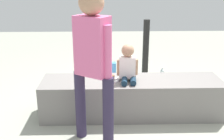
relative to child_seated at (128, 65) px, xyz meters
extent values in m
plane|color=#989B8C|center=(0.06, 0.01, -0.71)|extent=(12.00, 12.00, 0.00)
cube|color=gray|center=(0.06, 0.01, -0.46)|extent=(2.38, 0.60, 0.50)
cylinder|color=#152C40|center=(-0.05, -0.10, -0.18)|extent=(0.10, 0.25, 0.08)
cylinder|color=#152C40|center=(0.07, -0.09, -0.18)|extent=(0.10, 0.25, 0.08)
cube|color=white|center=(0.00, 0.02, -0.03)|extent=(0.22, 0.15, 0.28)
sphere|color=tan|center=(0.00, 0.02, 0.19)|extent=(0.16, 0.16, 0.16)
cylinder|color=tan|center=(-0.12, 0.01, -0.04)|extent=(0.05, 0.05, 0.21)
cylinder|color=tan|center=(0.11, 0.03, -0.04)|extent=(0.05, 0.05, 0.21)
cylinder|color=#2D2541|center=(-0.27, -0.72, -0.31)|extent=(0.12, 0.12, 0.81)
cylinder|color=#2D2541|center=(-0.58, -0.51, -0.31)|extent=(0.12, 0.12, 0.81)
cube|color=pink|center=(-0.42, -0.62, 0.41)|extent=(0.40, 0.36, 0.62)
sphere|color=tan|center=(-0.42, -0.62, 0.84)|extent=(0.26, 0.26, 0.26)
cylinder|color=pink|center=(-0.27, -0.72, 0.35)|extent=(0.10, 0.10, 0.58)
cylinder|color=pink|center=(-0.57, -0.52, 0.35)|extent=(0.10, 0.10, 0.58)
cylinder|color=white|center=(-0.22, 0.01, -0.21)|extent=(0.22, 0.22, 0.01)
cylinder|color=brown|center=(-0.22, 0.01, -0.18)|extent=(0.10, 0.10, 0.04)
cylinder|color=brown|center=(-0.22, 0.01, -0.15)|extent=(0.10, 0.10, 0.01)
cube|color=silver|center=(-0.16, 0.00, -0.20)|extent=(0.11, 0.04, 0.00)
cube|color=#4C99E0|center=(-0.20, 1.38, -0.55)|extent=(0.22, 0.12, 0.32)
torus|color=white|center=(-0.25, 1.38, -0.39)|extent=(0.09, 0.01, 0.09)
torus|color=white|center=(-0.15, 1.38, -0.39)|extent=(0.09, 0.01, 0.09)
cylinder|color=black|center=(0.43, 1.30, -0.69)|extent=(0.36, 0.36, 0.04)
cylinder|color=black|center=(0.43, 1.30, -0.14)|extent=(0.11, 0.11, 1.06)
cylinder|color=silver|center=(0.76, 1.37, -0.63)|extent=(0.07, 0.07, 0.17)
cone|color=silver|center=(0.76, 1.37, -0.53)|extent=(0.06, 0.06, 0.03)
cylinder|color=white|center=(0.76, 1.37, -0.50)|extent=(0.03, 0.03, 0.02)
cylinder|color=red|center=(-0.49, 0.83, -0.66)|extent=(0.08, 0.08, 0.09)
cube|color=black|center=(-0.76, 0.48, -0.61)|extent=(0.28, 0.13, 0.19)
torus|color=black|center=(-0.76, 0.48, -0.52)|extent=(0.21, 0.01, 0.21)
camera|label=1|loc=(-0.30, -3.35, 1.08)|focal=43.84mm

